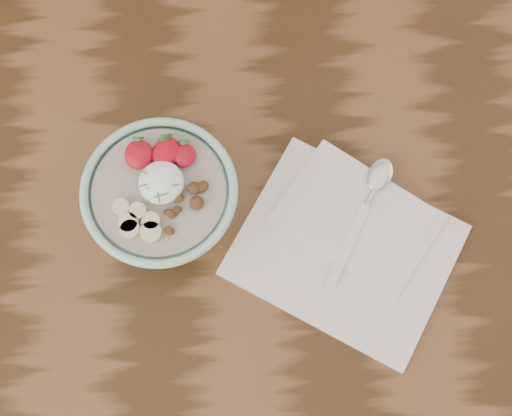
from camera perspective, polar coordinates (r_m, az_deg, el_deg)
The scene contains 4 objects.
table at distance 96.31cm, azimuth 4.70°, elevation -1.98°, with size 160.00×90.00×75.00cm.
breakfast_bowl at distance 81.99cm, azimuth -7.45°, elevation 0.65°, with size 17.41×17.41×11.72cm.
napkin at distance 86.09cm, azimuth 7.34°, elevation -2.81°, with size 31.08×29.63×1.50cm.
spoon at distance 86.99cm, azimuth 9.27°, elevation 1.25°, with size 10.45×16.48×0.93cm.
Camera 1 is at (-9.57, -24.26, 158.42)cm, focal length 50.00 mm.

